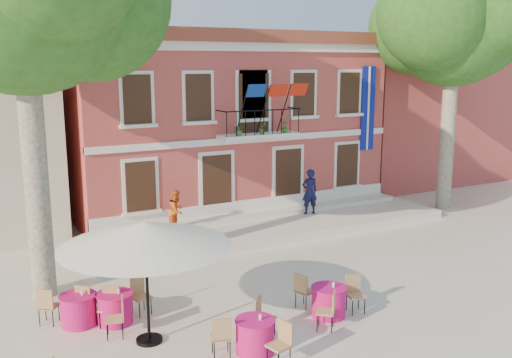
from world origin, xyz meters
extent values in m
plane|color=beige|center=(0.00, 0.00, 0.00)|extent=(90.00, 90.00, 0.00)
cube|color=#AC483E|center=(2.00, 10.00, 3.50)|extent=(13.00, 8.00, 7.00)
cube|color=brown|center=(2.00, 10.00, 7.25)|extent=(13.50, 8.50, 0.50)
cube|color=silver|center=(2.00, 6.05, 6.85)|extent=(13.30, 0.35, 0.35)
cube|color=silver|center=(2.00, 5.55, 3.50)|extent=(3.20, 0.90, 0.15)
cube|color=black|center=(2.00, 5.15, 4.50)|extent=(3.20, 0.04, 0.04)
cube|color=#0C198D|center=(7.60, 5.94, 4.30)|extent=(0.70, 0.05, 3.60)
cube|color=navy|center=(1.10, 4.80, 5.25)|extent=(0.76, 0.27, 0.47)
cube|color=#B81E0C|center=(2.00, 4.80, 5.25)|extent=(0.76, 0.29, 0.47)
cube|color=#B81E0C|center=(2.90, 4.80, 5.25)|extent=(0.76, 0.27, 0.47)
imported|color=#26591E|center=(1.00, 5.25, 3.82)|extent=(0.43, 0.37, 0.48)
imported|color=#26591E|center=(2.00, 5.25, 3.82)|extent=(0.26, 0.21, 0.48)
imported|color=#26591E|center=(3.00, 5.25, 3.82)|extent=(0.27, 0.27, 0.48)
cube|color=#AC483E|center=(14.00, 11.00, 3.00)|extent=(9.00, 9.00, 6.00)
cube|color=brown|center=(14.00, 11.00, 6.20)|extent=(9.40, 9.40, 0.40)
cube|color=silver|center=(2.00, 4.40, 0.15)|extent=(14.00, 3.40, 0.30)
cylinder|color=#A59E84|center=(-6.56, 2.12, 3.50)|extent=(0.64, 0.64, 7.01)
cylinder|color=#A59E84|center=(10.31, 3.90, 3.40)|extent=(0.62, 0.62, 6.80)
sphere|color=#274816|center=(10.31, 3.90, 7.97)|extent=(5.44, 5.44, 5.44)
cylinder|color=black|center=(-4.88, -1.86, 0.04)|extent=(0.60, 0.60, 0.08)
cylinder|color=black|center=(-4.88, -1.86, 1.25)|extent=(0.07, 0.07, 2.50)
cone|color=white|center=(-4.88, -1.86, 2.55)|extent=(3.80, 3.80, 0.55)
imported|color=#101135|center=(3.96, 4.90, 1.21)|extent=(0.72, 0.53, 1.82)
imported|color=orange|center=(-1.59, 5.09, 1.07)|extent=(0.94, 0.92, 1.53)
cylinder|color=#C51255|center=(-6.11, -0.24, 0.38)|extent=(0.84, 0.84, 0.75)
cylinder|color=#C51255|center=(-6.11, -0.24, 0.76)|extent=(0.90, 0.90, 0.02)
cube|color=#A58952|center=(-5.49, -0.65, 0.47)|extent=(0.58, 0.58, 0.95)
cube|color=#A58952|center=(-6.74, 0.18, 0.47)|extent=(0.58, 0.58, 0.95)
cylinder|color=#C51255|center=(-2.99, -3.45, 0.38)|extent=(0.84, 0.84, 0.75)
cylinder|color=#C51255|center=(-2.99, -3.45, 0.76)|extent=(0.90, 0.90, 0.02)
cube|color=#A58952|center=(-3.71, -3.23, 0.47)|extent=(0.52, 0.52, 0.95)
cube|color=#A58952|center=(-2.82, -4.18, 0.47)|extent=(0.50, 0.50, 0.95)
cube|color=#A58952|center=(-2.44, -2.94, 0.47)|extent=(0.59, 0.59, 0.95)
cylinder|color=#C51255|center=(-5.31, -0.56, 0.38)|extent=(0.84, 0.84, 0.75)
cylinder|color=#C51255|center=(-5.31, -0.56, 0.76)|extent=(0.90, 0.90, 0.02)
cube|color=#A58952|center=(-4.59, -0.37, 0.47)|extent=(0.51, 0.51, 0.95)
cube|color=#A58952|center=(-5.84, -0.03, 0.47)|extent=(0.59, 0.59, 0.95)
cube|color=#A58952|center=(-5.51, -1.28, 0.47)|extent=(0.51, 0.51, 0.95)
cylinder|color=#C51255|center=(-0.50, -2.70, 0.38)|extent=(0.84, 0.84, 0.75)
cylinder|color=#C51255|center=(-0.50, -2.70, 0.76)|extent=(0.90, 0.90, 0.02)
cube|color=#A58952|center=(-0.74, -1.99, 0.47)|extent=(0.53, 0.53, 0.95)
cube|color=#A58952|center=(-0.99, -3.27, 0.47)|extent=(0.59, 0.59, 0.95)
cube|color=#A58952|center=(0.24, -2.85, 0.47)|extent=(0.49, 0.49, 0.95)
camera|label=1|loc=(-8.43, -13.59, 6.24)|focal=40.00mm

